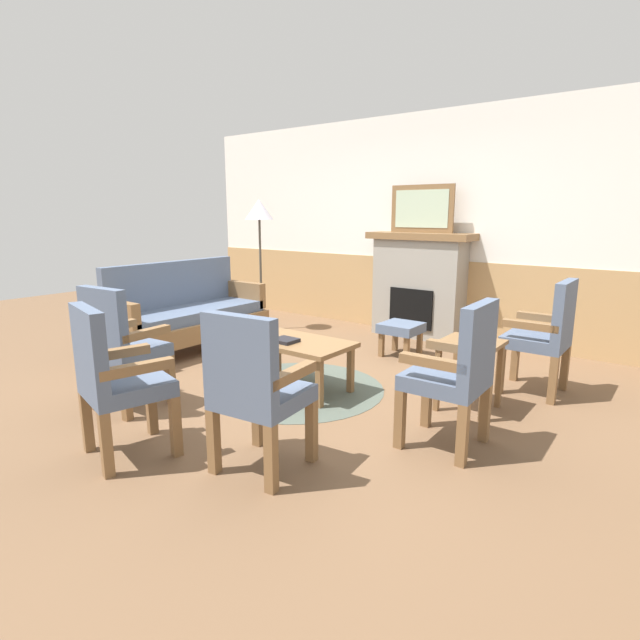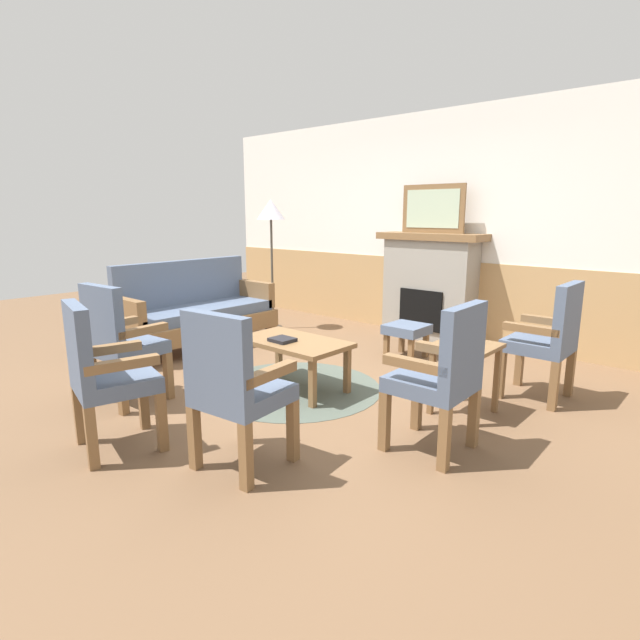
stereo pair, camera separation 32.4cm
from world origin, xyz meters
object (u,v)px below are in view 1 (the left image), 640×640
(framed_picture, at_px, (422,209))
(side_table, at_px, (470,356))
(floor_lamp_by_couch, at_px, (259,218))
(armchair_near_fireplace, at_px, (457,369))
(book_on_table, at_px, (285,340))
(coffee_table, at_px, (296,346))
(armchair_by_window_left, at_px, (545,332))
(armchair_front_center, at_px, (115,375))
(armchair_front_left, at_px, (255,386))
(footstool, at_px, (401,330))
(fireplace, at_px, (419,284))
(couch, at_px, (187,315))
(armchair_corner_left, at_px, (120,342))

(framed_picture, relative_size, side_table, 1.45)
(side_table, bearing_deg, floor_lamp_by_couch, 162.62)
(armchair_near_fireplace, bearing_deg, book_on_table, 175.34)
(coffee_table, distance_m, side_table, 1.44)
(coffee_table, xyz_separation_m, side_table, (1.36, 0.47, 0.05))
(armchair_near_fireplace, height_order, armchair_by_window_left, same)
(framed_picture, bearing_deg, armchair_front_center, -90.83)
(armchair_front_left, xyz_separation_m, side_table, (0.63, 1.71, -0.10))
(footstool, bearing_deg, fireplace, 105.95)
(armchair_front_left, relative_size, floor_lamp_by_couch, 0.58)
(book_on_table, relative_size, footstool, 0.49)
(couch, relative_size, floor_lamp_by_couch, 1.07)
(fireplace, xyz_separation_m, footstool, (0.26, -0.90, -0.37))
(framed_picture, relative_size, book_on_table, 4.07)
(fireplace, relative_size, armchair_corner_left, 1.33)
(armchair_corner_left, bearing_deg, fireplace, 77.87)
(framed_picture, bearing_deg, side_table, -53.85)
(coffee_table, height_order, floor_lamp_by_couch, floor_lamp_by_couch)
(framed_picture, distance_m, couch, 3.00)
(couch, xyz_separation_m, armchair_corner_left, (1.01, -1.42, 0.14))
(armchair_front_left, bearing_deg, framed_picture, 101.89)
(armchair_front_center, height_order, floor_lamp_by_couch, floor_lamp_by_couch)
(armchair_by_window_left, distance_m, armchair_front_center, 3.35)
(framed_picture, height_order, armchair_corner_left, framed_picture)
(framed_picture, relative_size, armchair_near_fireplace, 0.82)
(armchair_corner_left, bearing_deg, floor_lamp_by_couch, 111.50)
(framed_picture, bearing_deg, armchair_by_window_left, -34.03)
(coffee_table, bearing_deg, floor_lamp_by_couch, 141.22)
(fireplace, bearing_deg, book_on_table, -90.13)
(fireplace, xyz_separation_m, armchair_front_center, (-0.06, -4.01, -0.11))
(armchair_front_center, distance_m, armchair_corner_left, 0.84)
(couch, distance_m, armchair_by_window_left, 3.65)
(fireplace, distance_m, footstool, 1.01)
(armchair_by_window_left, height_order, armchair_front_center, same)
(couch, bearing_deg, footstool, 31.17)
(footstool, height_order, side_table, side_table)
(footstool, xyz_separation_m, side_table, (1.14, -1.01, 0.15))
(armchair_front_center, bearing_deg, fireplace, 89.17)
(armchair_near_fireplace, bearing_deg, side_table, 103.77)
(couch, xyz_separation_m, armchair_front_center, (1.71, -1.88, 0.14))
(armchair_front_center, height_order, side_table, armchair_front_center)
(couch, bearing_deg, framed_picture, 50.25)
(book_on_table, bearing_deg, floor_lamp_by_couch, 138.79)
(coffee_table, height_order, footstool, coffee_table)
(couch, xyz_separation_m, side_table, (3.16, 0.22, 0.04))
(book_on_table, xyz_separation_m, side_table, (1.40, 0.57, -0.02))
(footstool, xyz_separation_m, armchair_front_left, (0.50, -2.72, 0.25))
(footstool, bearing_deg, armchair_front_center, -95.79)
(fireplace, distance_m, floor_lamp_by_couch, 2.17)
(floor_lamp_by_couch, bearing_deg, armchair_front_left, -46.64)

